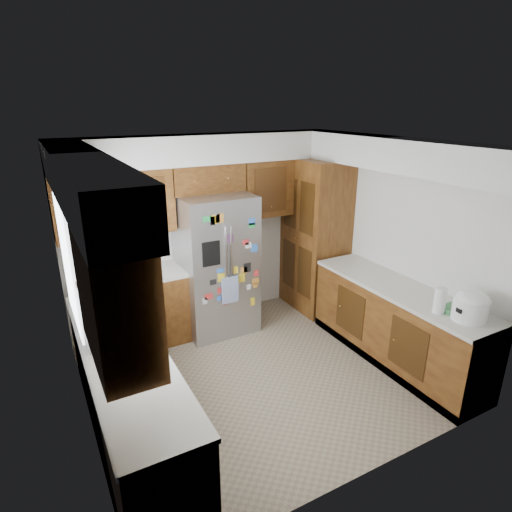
# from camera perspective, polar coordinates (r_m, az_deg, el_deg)

# --- Properties ---
(floor) EXTENTS (3.60, 3.60, 0.00)m
(floor) POSITION_cam_1_polar(r_m,az_deg,el_deg) (4.96, 0.79, -15.36)
(floor) COLOR gray
(floor) RESTS_ON ground
(room_shell) EXTENTS (3.64, 3.24, 2.52)m
(room_shell) POSITION_cam_1_polar(r_m,az_deg,el_deg) (4.45, -2.59, 6.35)
(room_shell) COLOR silver
(room_shell) RESTS_ON ground
(left_counter_run) EXTENTS (1.36, 3.20, 0.92)m
(left_counter_run) POSITION_cam_1_polar(r_m,az_deg,el_deg) (4.35, -15.76, -14.94)
(left_counter_run) COLOR #46200D
(left_counter_run) RESTS_ON ground
(right_counter_run) EXTENTS (0.63, 2.25, 0.92)m
(right_counter_run) POSITION_cam_1_polar(r_m,az_deg,el_deg) (5.24, 18.14, -8.97)
(right_counter_run) COLOR #46200D
(right_counter_run) RESTS_ON ground
(pantry) EXTENTS (0.60, 0.90, 2.15)m
(pantry) POSITION_cam_1_polar(r_m,az_deg,el_deg) (6.10, 7.89, 2.66)
(pantry) COLOR #46200D
(pantry) RESTS_ON ground
(fridge) EXTENTS (0.90, 0.79, 1.80)m
(fridge) POSITION_cam_1_polar(r_m,az_deg,el_deg) (5.50, -5.30, -1.12)
(fridge) COLOR gray
(fridge) RESTS_ON ground
(bridge_cabinet) EXTENTS (0.96, 0.34, 0.35)m
(bridge_cabinet) POSITION_cam_1_polar(r_m,az_deg,el_deg) (5.42, -6.63, 10.32)
(bridge_cabinet) COLOR #46200D
(bridge_cabinet) RESTS_ON fridge
(fridge_top_items) EXTENTS (0.53, 0.34, 0.30)m
(fridge_top_items) POSITION_cam_1_polar(r_m,az_deg,el_deg) (5.34, -7.44, 13.50)
(fridge_top_items) COLOR #2532AC
(fridge_top_items) RESTS_ON bridge_cabinet
(sink_assembly) EXTENTS (0.52, 0.70, 0.37)m
(sink_assembly) POSITION_cam_1_polar(r_m,az_deg,el_deg) (4.11, -18.61, -8.37)
(sink_assembly) COLOR silver
(sink_assembly) RESTS_ON left_counter_run
(left_counter_clutter) EXTENTS (0.38, 0.84, 0.38)m
(left_counter_clutter) POSITION_cam_1_polar(r_m,az_deg,el_deg) (4.75, -19.70, -3.79)
(left_counter_clutter) COLOR black
(left_counter_clutter) RESTS_ON left_counter_run
(rice_cooker) EXTENTS (0.33, 0.33, 0.29)m
(rice_cooker) POSITION_cam_1_polar(r_m,az_deg,el_deg) (4.50, 26.74, -5.86)
(rice_cooker) COLOR white
(rice_cooker) RESTS_ON right_counter_run
(paper_towel) EXTENTS (0.11, 0.11, 0.26)m
(paper_towel) POSITION_cam_1_polar(r_m,az_deg,el_deg) (4.52, 23.31, -5.48)
(paper_towel) COLOR white
(paper_towel) RESTS_ON right_counter_run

